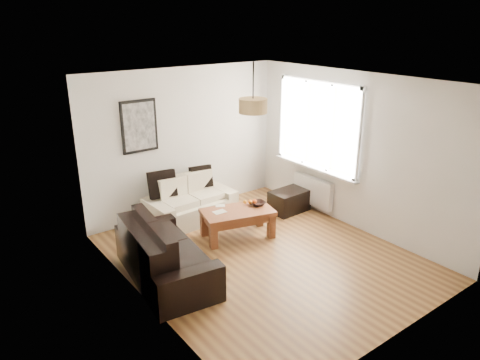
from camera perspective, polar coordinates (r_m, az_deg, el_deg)
floor at (r=6.85m, az=3.06°, el=-9.68°), size 4.50×4.50×0.00m
ceiling at (r=6.00m, az=3.52°, el=12.43°), size 3.80×4.50×0.00m
wall_back at (r=8.08m, az=-7.06°, el=4.88°), size 3.80×0.04×2.60m
wall_front at (r=4.94m, az=20.37°, el=-6.34°), size 3.80×0.04×2.60m
wall_left at (r=5.36m, az=-12.53°, el=-3.41°), size 0.04×4.50×2.60m
wall_right at (r=7.62m, az=14.32°, el=3.47°), size 0.04×4.50×2.60m
window_bay at (r=8.02m, az=9.90°, el=6.83°), size 0.14×1.90×1.60m
radiator at (r=8.35m, az=9.22°, el=-1.38°), size 0.10×0.90×0.52m
poster at (r=7.58m, az=-12.67°, el=6.66°), size 0.62×0.04×0.87m
pendant_shade at (r=6.29m, az=1.66°, el=9.40°), size 0.40×0.40×0.20m
loveseat_cream at (r=7.89m, az=-6.30°, el=-2.56°), size 1.54×0.88×0.75m
sofa_leather at (r=6.24m, az=-9.42°, el=-8.96°), size 1.10×1.91×0.79m
coffee_table at (r=7.33m, az=-0.31°, el=-5.51°), size 1.25×0.89×0.46m
ottoman at (r=8.32m, az=6.25°, el=-2.65°), size 0.72×0.48×0.40m
cushion_left at (r=7.73m, az=-9.84°, el=-0.51°), size 0.48×0.22×0.46m
cushion_right at (r=8.09m, az=-4.97°, el=0.41°), size 0.41×0.19×0.40m
fruit_bowl at (r=7.42m, az=2.34°, el=-2.96°), size 0.26×0.26×0.06m
orange_a at (r=7.44m, az=1.27°, el=-2.80°), size 0.09×0.09×0.08m
orange_b at (r=7.47m, az=1.86°, el=-2.73°), size 0.09×0.09×0.08m
orange_c at (r=7.44m, az=0.63°, el=-2.81°), size 0.07×0.07×0.07m
papers at (r=7.17m, az=-2.60°, el=-4.06°), size 0.21×0.15×0.01m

